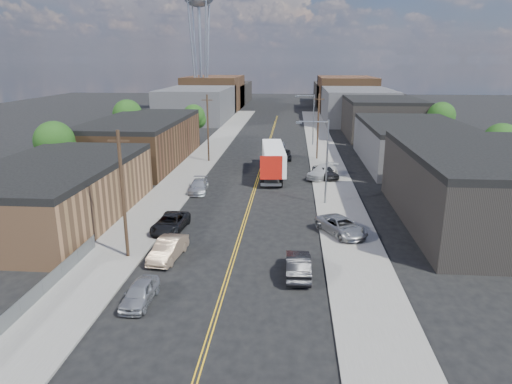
% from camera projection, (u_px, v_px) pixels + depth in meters
% --- Properties ---
extents(ground, '(260.00, 260.00, 0.00)m').
position_uv_depth(ground, '(268.00, 145.00, 82.83)').
color(ground, black).
rests_on(ground, ground).
extents(centerline, '(0.32, 120.00, 0.01)m').
position_uv_depth(centerline, '(263.00, 163.00, 68.47)').
color(centerline, gold).
rests_on(centerline, ground).
extents(sidewalk_left, '(5.00, 140.00, 0.15)m').
position_uv_depth(sidewalk_left, '(200.00, 161.00, 69.19)').
color(sidewalk_left, slate).
rests_on(sidewalk_left, ground).
extents(sidewalk_right, '(5.00, 140.00, 0.15)m').
position_uv_depth(sidewalk_right, '(326.00, 163.00, 67.71)').
color(sidewalk_right, slate).
rests_on(sidewalk_right, ground).
extents(warehouse_tan, '(12.00, 22.00, 5.60)m').
position_uv_depth(warehouse_tan, '(55.00, 192.00, 43.25)').
color(warehouse_tan, brown).
rests_on(warehouse_tan, ground).
extents(warehouse_brown, '(12.00, 26.00, 6.60)m').
position_uv_depth(warehouse_brown, '(142.00, 140.00, 67.99)').
color(warehouse_brown, '#4C321E').
rests_on(warehouse_brown, ground).
extents(industrial_right_a, '(14.00, 22.00, 7.10)m').
position_uv_depth(industrial_right_a, '(483.00, 188.00, 41.84)').
color(industrial_right_a, black).
rests_on(industrial_right_a, ground).
extents(industrial_right_b, '(14.00, 24.00, 6.10)m').
position_uv_depth(industrial_right_b, '(413.00, 143.00, 66.86)').
color(industrial_right_b, '#323234').
rests_on(industrial_right_b, ground).
extents(industrial_right_c, '(14.00, 22.00, 7.60)m').
position_uv_depth(industrial_right_c, '(381.00, 117.00, 91.54)').
color(industrial_right_c, black).
rests_on(industrial_right_c, ground).
extents(skyline_left_a, '(16.00, 30.00, 8.00)m').
position_uv_depth(skyline_left_a, '(198.00, 104.00, 116.77)').
color(skyline_left_a, '#323234').
rests_on(skyline_left_a, ground).
extents(skyline_right_a, '(16.00, 30.00, 8.00)m').
position_uv_depth(skyline_right_a, '(356.00, 105.00, 113.65)').
color(skyline_right_a, '#323234').
rests_on(skyline_right_a, ground).
extents(skyline_left_b, '(16.00, 26.00, 10.00)m').
position_uv_depth(skyline_left_b, '(214.00, 93.00, 140.42)').
color(skyline_left_b, '#4C321E').
rests_on(skyline_left_b, ground).
extents(skyline_right_b, '(16.00, 26.00, 10.00)m').
position_uv_depth(skyline_right_b, '(346.00, 94.00, 137.30)').
color(skyline_right_b, '#4C321E').
rests_on(skyline_right_b, ground).
extents(skyline_left_c, '(16.00, 40.00, 7.00)m').
position_uv_depth(skyline_left_c, '(224.00, 93.00, 159.98)').
color(skyline_left_c, black).
rests_on(skyline_left_c, ground).
extents(skyline_right_c, '(16.00, 40.00, 7.00)m').
position_uv_depth(skyline_right_c, '(339.00, 94.00, 156.87)').
color(skyline_right_c, black).
rests_on(skyline_right_c, ground).
extents(streetlight_near, '(3.39, 0.25, 9.00)m').
position_uv_depth(streetlight_near, '(323.00, 155.00, 47.25)').
color(streetlight_near, gray).
rests_on(streetlight_near, ground).
extents(streetlight_far, '(3.39, 0.25, 9.00)m').
position_uv_depth(streetlight_far, '(311.00, 116.00, 80.75)').
color(streetlight_far, gray).
rests_on(streetlight_far, ground).
extents(utility_pole_left_near, '(1.60, 0.26, 10.00)m').
position_uv_depth(utility_pole_left_near, '(123.00, 195.00, 34.18)').
color(utility_pole_left_near, black).
rests_on(utility_pole_left_near, ground).
extents(utility_pole_left_far, '(1.60, 0.26, 10.00)m').
position_uv_depth(utility_pole_left_far, '(208.00, 128.00, 67.68)').
color(utility_pole_left_far, black).
rests_on(utility_pole_left_far, ground).
extents(utility_pole_right, '(1.60, 0.26, 10.00)m').
position_uv_depth(utility_pole_right, '(318.00, 126.00, 69.27)').
color(utility_pole_right, black).
rests_on(utility_pole_right, ground).
extents(chainlink_fence, '(0.05, 16.00, 1.22)m').
position_uv_depth(chainlink_fence, '(43.00, 288.00, 29.46)').
color(chainlink_fence, slate).
rests_on(chainlink_fence, ground).
extents(tree_left_near, '(4.85, 4.76, 7.91)m').
position_uv_depth(tree_left_near, '(55.00, 144.00, 54.53)').
color(tree_left_near, black).
rests_on(tree_left_near, ground).
extents(tree_left_mid, '(5.10, 5.04, 8.37)m').
position_uv_depth(tree_left_mid, '(128.00, 116.00, 78.38)').
color(tree_left_mid, black).
rests_on(tree_left_mid, ground).
extents(tree_left_far, '(4.35, 4.20, 6.97)m').
position_uv_depth(tree_left_far, '(194.00, 117.00, 84.55)').
color(tree_left_far, black).
rests_on(tree_left_far, ground).
extents(tree_right_near, '(4.60, 4.48, 7.44)m').
position_uv_depth(tree_right_near, '(501.00, 144.00, 56.16)').
color(tree_right_near, black).
rests_on(tree_right_near, ground).
extents(tree_right_far, '(4.85, 4.76, 7.91)m').
position_uv_depth(tree_right_far, '(441.00, 118.00, 79.04)').
color(tree_right_far, black).
rests_on(tree_right_far, ground).
extents(semi_truck, '(3.69, 15.59, 4.03)m').
position_uv_depth(semi_truck, '(274.00, 157.00, 61.07)').
color(semi_truck, silver).
rests_on(semi_truck, ground).
extents(car_left_a, '(1.77, 4.14, 1.39)m').
position_uv_depth(car_left_a, '(140.00, 293.00, 28.76)').
color(car_left_a, '#A9ABAE').
rests_on(car_left_a, ground).
extents(car_left_b, '(2.26, 5.04, 1.60)m').
position_uv_depth(car_left_b, '(168.00, 249.00, 35.21)').
color(car_left_b, '#8C735C').
rests_on(car_left_b, ground).
extents(car_left_c, '(2.79, 5.53, 1.50)m').
position_uv_depth(car_left_c, '(170.00, 223.00, 41.00)').
color(car_left_c, black).
rests_on(car_left_c, ground).
extents(car_left_d, '(2.34, 5.05, 1.43)m').
position_uv_depth(car_left_d, '(198.00, 186.00, 52.99)').
color(car_left_d, '#B4B6BA').
rests_on(car_left_d, ground).
extents(car_right_oncoming, '(1.81, 4.95, 1.62)m').
position_uv_depth(car_right_oncoming, '(298.00, 265.00, 32.44)').
color(car_right_oncoming, black).
rests_on(car_right_oncoming, ground).
extents(car_right_lot_a, '(4.85, 5.91, 1.50)m').
position_uv_depth(car_right_lot_a, '(341.00, 226.00, 39.78)').
color(car_right_lot_a, '#97999C').
rests_on(car_right_lot_a, sidewalk_right).
extents(car_right_lot_b, '(4.76, 5.81, 1.59)m').
position_uv_depth(car_right_lot_b, '(322.00, 172.00, 58.94)').
color(car_right_lot_b, '#BABABA').
rests_on(car_right_lot_b, sidewalk_right).
extents(car_right_lot_c, '(3.72, 5.12, 1.62)m').
position_uv_depth(car_right_lot_c, '(325.00, 172.00, 58.78)').
color(car_right_lot_c, black).
rests_on(car_right_lot_c, sidewalk_right).
extents(car_ahead_truck, '(2.73, 5.47, 1.49)m').
position_uv_depth(car_ahead_truck, '(283.00, 155.00, 70.42)').
color(car_ahead_truck, black).
rests_on(car_ahead_truck, ground).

